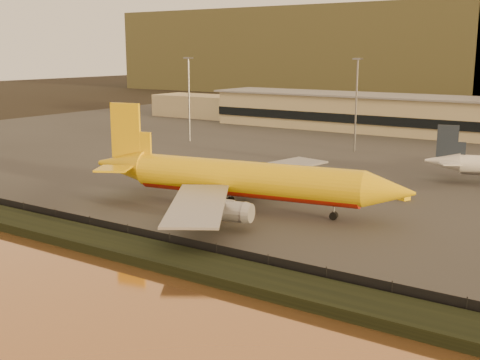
# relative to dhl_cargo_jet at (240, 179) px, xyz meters

# --- Properties ---
(ground) EXTENTS (900.00, 900.00, 0.00)m
(ground) POSITION_rel_dhl_cargo_jet_xyz_m (1.99, -10.88, -5.52)
(ground) COLOR black
(ground) RESTS_ON ground
(embankment) EXTENTS (320.00, 7.00, 1.40)m
(embankment) POSITION_rel_dhl_cargo_jet_xyz_m (1.99, -27.88, -4.82)
(embankment) COLOR black
(embankment) RESTS_ON ground
(tarmac) EXTENTS (320.00, 220.00, 0.20)m
(tarmac) POSITION_rel_dhl_cargo_jet_xyz_m (1.99, 84.12, -5.42)
(tarmac) COLOR #2D2D2D
(tarmac) RESTS_ON ground
(perimeter_fence) EXTENTS (300.00, 0.05, 2.20)m
(perimeter_fence) POSITION_rel_dhl_cargo_jet_xyz_m (1.99, -23.88, -4.22)
(perimeter_fence) COLOR black
(perimeter_fence) RESTS_ON tarmac
(terminal_building) EXTENTS (202.00, 25.00, 12.60)m
(terminal_building) POSITION_rel_dhl_cargo_jet_xyz_m (-12.53, 114.67, 0.72)
(terminal_building) COLOR tan
(terminal_building) RESTS_ON tarmac
(apron_light_masts) EXTENTS (152.20, 12.20, 25.40)m
(apron_light_masts) POSITION_rel_dhl_cargo_jet_xyz_m (16.99, 64.12, 10.18)
(apron_light_masts) COLOR slate
(apron_light_masts) RESTS_ON tarmac
(dhl_cargo_jet) EXTENTS (59.55, 57.61, 17.82)m
(dhl_cargo_jet) POSITION_rel_dhl_cargo_jet_xyz_m (0.00, 0.00, 0.00)
(dhl_cargo_jet) COLOR #E5B50C
(dhl_cargo_jet) RESTS_ON tarmac
(gse_vehicle_yellow) EXTENTS (4.35, 3.14, 1.79)m
(gse_vehicle_yellow) POSITION_rel_dhl_cargo_jet_xyz_m (20.73, 22.89, -4.43)
(gse_vehicle_yellow) COLOR #E5B50C
(gse_vehicle_yellow) RESTS_ON tarmac
(gse_vehicle_white) EXTENTS (3.87, 2.73, 1.59)m
(gse_vehicle_white) POSITION_rel_dhl_cargo_jet_xyz_m (-4.97, 22.26, -4.53)
(gse_vehicle_white) COLOR silver
(gse_vehicle_white) RESTS_ON tarmac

